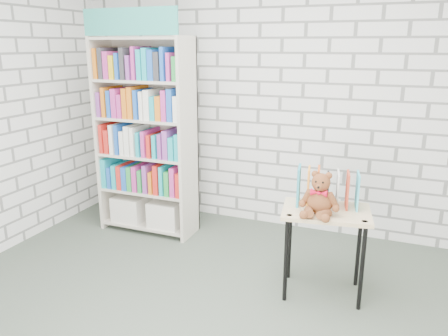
% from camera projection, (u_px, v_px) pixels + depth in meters
% --- Properties ---
extents(ground, '(4.50, 4.50, 0.00)m').
position_uv_depth(ground, '(200.00, 327.00, 3.07)').
color(ground, '#414B40').
rests_on(ground, ground).
extents(room_shell, '(4.52, 4.02, 2.81)m').
position_uv_depth(room_shell, '(196.00, 67.00, 2.58)').
color(room_shell, silver).
rests_on(room_shell, ground).
extents(bookshelf, '(1.00, 0.39, 2.24)m').
position_uv_depth(bookshelf, '(146.00, 136.00, 4.44)').
color(bookshelf, beige).
rests_on(bookshelf, ground).
extents(display_table, '(0.72, 0.55, 0.70)m').
position_uv_depth(display_table, '(326.00, 222.00, 3.34)').
color(display_table, tan).
rests_on(display_table, ground).
extents(table_books, '(0.48, 0.27, 0.27)m').
position_uv_depth(table_books, '(328.00, 189.00, 3.37)').
color(table_books, teal).
rests_on(table_books, display_table).
extents(teddy_bear, '(0.30, 0.28, 0.32)m').
position_uv_depth(teddy_bear, '(320.00, 198.00, 3.19)').
color(teddy_bear, brown).
rests_on(teddy_bear, display_table).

